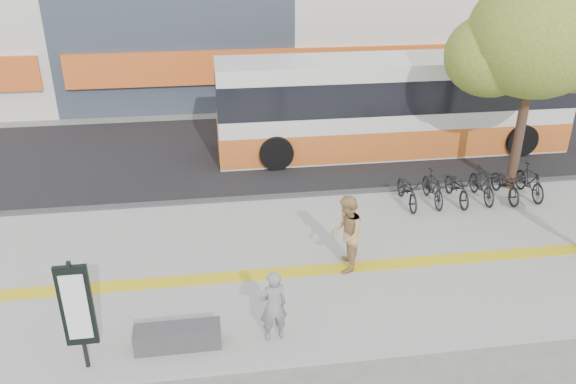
{
  "coord_description": "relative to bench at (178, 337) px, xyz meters",
  "views": [
    {
      "loc": [
        -1.77,
        -9.76,
        7.19
      ],
      "look_at": [
        -0.05,
        2.0,
        1.65
      ],
      "focal_mm": 35.01,
      "sensor_mm": 36.0,
      "label": 1
    }
  ],
  "objects": [
    {
      "name": "ground",
      "position": [
        2.6,
        1.2,
        -0.3
      ],
      "size": [
        120.0,
        120.0,
        0.0
      ],
      "primitive_type": "plane",
      "color": "#5E5F5A",
      "rests_on": "ground"
    },
    {
      "name": "sidewalk",
      "position": [
        2.6,
        2.7,
        -0.27
      ],
      "size": [
        40.0,
        7.0,
        0.08
      ],
      "primitive_type": "cube",
      "color": "gray",
      "rests_on": "ground"
    },
    {
      "name": "tactile_strip",
      "position": [
        2.6,
        2.2,
        -0.22
      ],
      "size": [
        40.0,
        0.45,
        0.01
      ],
      "primitive_type": "cube",
      "color": "gold",
      "rests_on": "sidewalk"
    },
    {
      "name": "street",
      "position": [
        2.6,
        10.2,
        -0.28
      ],
      "size": [
        40.0,
        8.0,
        0.06
      ],
      "primitive_type": "cube",
      "color": "black",
      "rests_on": "ground"
    },
    {
      "name": "curb",
      "position": [
        2.6,
        6.2,
        -0.23
      ],
      "size": [
        40.0,
        0.25,
        0.14
      ],
      "primitive_type": "cube",
      "color": "#313133",
      "rests_on": "ground"
    },
    {
      "name": "bench",
      "position": [
        0.0,
        0.0,
        0.0
      ],
      "size": [
        1.6,
        0.45,
        0.45
      ],
      "primitive_type": "cube",
      "color": "#313133",
      "rests_on": "sidewalk"
    },
    {
      "name": "signboard",
      "position": [
        -1.6,
        -0.31,
        1.06
      ],
      "size": [
        0.55,
        0.1,
        2.2
      ],
      "color": "black",
      "rests_on": "sidewalk"
    },
    {
      "name": "street_tree",
      "position": [
        9.78,
        6.02,
        4.21
      ],
      "size": [
        4.4,
        3.8,
        6.31
      ],
      "color": "#322016",
      "rests_on": "sidewalk"
    },
    {
      "name": "bus",
      "position": [
        7.2,
        9.7,
        1.29
      ],
      "size": [
        12.23,
        2.9,
        3.26
      ],
      "color": "silver",
      "rests_on": "street"
    },
    {
      "name": "bicycle_row",
      "position": [
        8.09,
        5.2,
        0.24
      ],
      "size": [
        4.26,
        1.69,
        0.98
      ],
      "color": "black",
      "rests_on": "sidewalk"
    },
    {
      "name": "seated_woman",
      "position": [
        1.8,
        -0.01,
        0.52
      ],
      "size": [
        0.6,
        0.45,
        1.49
      ],
      "primitive_type": "imported",
      "rotation": [
        0.0,
        0.0,
        3.33
      ],
      "color": "black",
      "rests_on": "sidewalk"
    },
    {
      "name": "pedestrian_tan",
      "position": [
        3.73,
        2.17,
        0.69
      ],
      "size": [
        0.89,
        1.03,
        1.83
      ],
      "primitive_type": "imported",
      "rotation": [
        0.0,
        0.0,
        -1.83
      ],
      "color": "tan",
      "rests_on": "sidewalk"
    }
  ]
}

